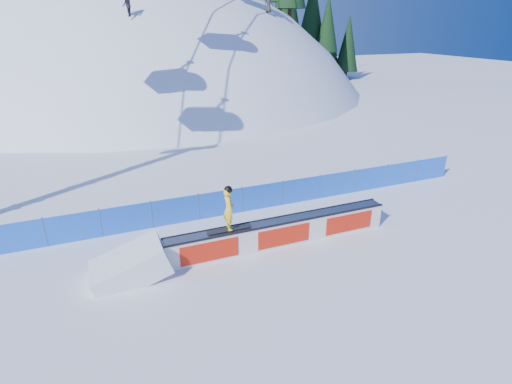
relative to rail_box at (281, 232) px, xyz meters
name	(u,v)px	position (x,y,z in m)	size (l,w,h in m)	color
ground	(310,257)	(0.62, -1.25, -0.53)	(160.00, 160.00, 0.00)	white
snow_hill	(160,217)	(0.62, 40.75, -18.53)	(64.00, 64.00, 64.00)	white
treeline	(308,3)	(22.88, 40.07, 9.84)	(21.23, 12.54, 20.70)	#331F14
safety_fence	(263,197)	(0.62, 3.25, 0.07)	(22.05, 0.05, 1.30)	blue
rail_box	(281,232)	(0.00, 0.00, 0.00)	(8.97, 0.63, 1.08)	silver
snow_ramp	(132,276)	(-5.61, 0.00, -0.53)	(2.48, 1.65, 0.93)	white
snowboarder	(229,209)	(-2.07, 0.00, 1.38)	(1.62, 0.59, 1.70)	black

